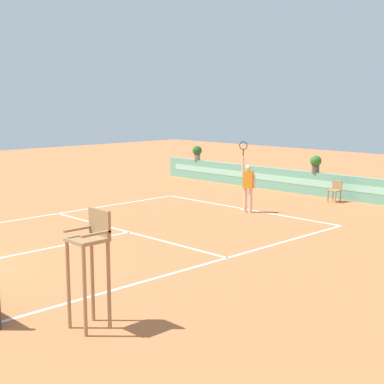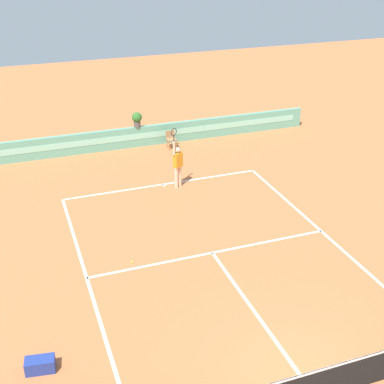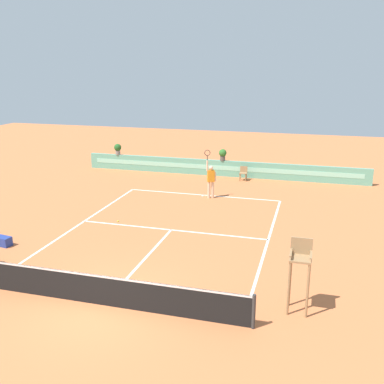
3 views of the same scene
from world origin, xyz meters
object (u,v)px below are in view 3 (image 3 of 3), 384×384
(umpire_chair, at_px, (300,267))
(tennis_ball_near_baseline, at_px, (118,221))
(gear_bag, at_px, (3,241))
(potted_plant_far_left, at_px, (118,148))
(potted_plant_centre, at_px, (223,154))
(tennis_player, at_px, (211,179))
(ball_kid_chair, at_px, (243,173))

(umpire_chair, relative_size, tennis_ball_near_baseline, 31.47)
(gear_bag, relative_size, potted_plant_far_left, 0.97)
(tennis_ball_near_baseline, relative_size, potted_plant_far_left, 0.09)
(potted_plant_far_left, bearing_deg, tennis_ball_near_baseline, -65.44)
(gear_bag, distance_m, potted_plant_centre, 14.66)
(gear_bag, distance_m, tennis_player, 10.57)
(umpire_chair, bearing_deg, potted_plant_centre, 109.58)
(potted_plant_far_left, bearing_deg, umpire_chair, -50.37)
(tennis_player, height_order, tennis_ball_near_baseline, tennis_player)
(tennis_ball_near_baseline, relative_size, potted_plant_centre, 0.09)
(potted_plant_far_left, bearing_deg, tennis_player, -33.09)
(tennis_player, height_order, potted_plant_far_left, tennis_player)
(ball_kid_chair, bearing_deg, umpire_chair, -74.73)
(potted_plant_centre, height_order, potted_plant_far_left, same)
(ball_kid_chair, height_order, potted_plant_centre, potted_plant_centre)
(ball_kid_chair, relative_size, tennis_player, 0.33)
(ball_kid_chair, xyz_separation_m, tennis_ball_near_baseline, (-4.18, -8.93, -0.44))
(tennis_player, bearing_deg, tennis_ball_near_baseline, -123.42)
(gear_bag, distance_m, potted_plant_far_left, 13.48)
(ball_kid_chair, relative_size, potted_plant_far_left, 1.17)
(umpire_chair, distance_m, gear_bag, 11.47)
(umpire_chair, xyz_separation_m, gear_bag, (-11.27, 1.76, -1.16))
(ball_kid_chair, height_order, potted_plant_far_left, potted_plant_far_left)
(tennis_ball_near_baseline, height_order, potted_plant_far_left, potted_plant_far_left)
(umpire_chair, relative_size, tennis_player, 0.83)
(gear_bag, bearing_deg, tennis_ball_near_baseline, 49.47)
(umpire_chair, distance_m, ball_kid_chair, 14.95)
(tennis_player, relative_size, potted_plant_centre, 3.57)
(tennis_ball_near_baseline, xyz_separation_m, potted_plant_centre, (2.73, 9.67, 1.38))
(umpire_chair, bearing_deg, potted_plant_far_left, 129.63)
(ball_kid_chair, bearing_deg, gear_bag, -120.16)
(ball_kid_chair, bearing_deg, tennis_player, -104.02)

